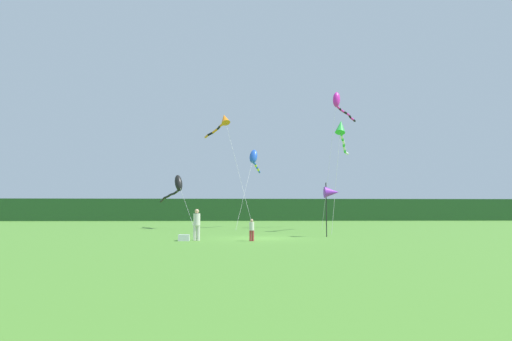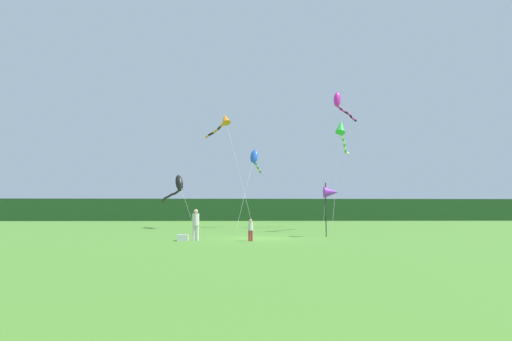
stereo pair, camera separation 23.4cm
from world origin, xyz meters
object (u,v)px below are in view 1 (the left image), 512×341
Objects in this scene: person_adult at (197,223)px; banner_flag_pole at (331,193)px; person_child at (252,229)px; kite_orange at (223,121)px; kite_green at (341,131)px; kite_black at (177,186)px; kite_blue at (254,158)px; cooler_box at (184,238)px; kite_magenta at (338,102)px.

banner_flag_pole is at bearing 20.30° from person_adult.
person_child is 18.58m from kite_orange.
kite_green reaches higher than kite_black.
kite_blue is (0.85, 18.11, 5.97)m from person_child.
person_child is 17.28m from kite_black.
cooler_box is at bearing -95.41° from kite_orange.
person_adult is 0.19× the size of kite_green.
kite_magenta is at bearing 2.05° from kite_black.
cooler_box is 0.05× the size of kite_orange.
kite_magenta is 1.70× the size of kite_black.
kite_blue is (-4.22, 14.63, 3.91)m from banner_flag_pole.
kite_magenta reaches higher than cooler_box.
cooler_box is at bearing -103.98° from kite_blue.
banner_flag_pole is 0.26× the size of kite_magenta.
banner_flag_pole is 0.45× the size of kite_black.
kite_orange reaches higher than person_child.
cooler_box is 19.48m from kite_blue.
person_adult is 1.45× the size of person_child.
kite_orange is (4.09, 0.22, 5.95)m from kite_black.
kite_blue reaches higher than kite_black.
person_child is at bearing -145.53° from banner_flag_pole.
kite_magenta reaches higher than kite_orange.
kite_orange reaches higher than banner_flag_pole.
kite_blue is 7.90m from kite_black.
kite_blue is (3.80, 17.59, 5.68)m from person_adult.
banner_flag_pole is (8.02, 2.97, 1.77)m from person_adult.
kite_magenta is (3.66, 12.87, 9.06)m from banner_flag_pole.
kite_green is at bearing 42.70° from person_adult.
kite_black is at bearing -176.90° from kite_orange.
kite_black reaches higher than banner_flag_pole.
kite_green is (7.40, 10.07, 7.21)m from person_child.
kite_black reaches higher than cooler_box.
cooler_box is 23.35m from kite_magenta.
kite_orange is (-10.82, -0.31, -1.98)m from kite_magenta.
kite_black is at bearing -161.97° from kite_blue.
kite_green reaches higher than cooler_box.
kite_green is (10.35, 9.55, 6.92)m from person_adult.
person_child is 6.49m from banner_flag_pole.
kite_blue reaches higher than cooler_box.
kite_black is at bearing 99.48° from cooler_box.
kite_magenta reaches higher than kite_green.
person_adult is 18.87m from kite_blue.
person_adult is 3.00m from person_child.
kite_black reaches higher than person_adult.
kite_magenta reaches higher than person_adult.
person_child is 2.02× the size of cooler_box.
banner_flag_pole is 16.10m from kite_orange.
kite_blue is (4.44, 17.84, 6.46)m from cooler_box.
person_child is 0.15× the size of kite_blue.
banner_flag_pole is at bearing 34.47° from person_child.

